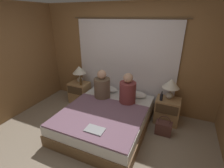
{
  "coord_description": "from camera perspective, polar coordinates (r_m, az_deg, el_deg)",
  "views": [
    {
      "loc": [
        1.27,
        -1.82,
        2.21
      ],
      "look_at": [
        0.0,
        1.05,
        0.88
      ],
      "focal_mm": 26.0,
      "sensor_mm": 36.0,
      "label": 1
    }
  ],
  "objects": [
    {
      "name": "pillow_right",
      "position": [
        3.89,
        7.92,
        -3.47
      ],
      "size": [
        0.57,
        0.31,
        0.12
      ],
      "color": "white",
      "rests_on": "bed"
    },
    {
      "name": "bed",
      "position": [
        3.49,
        -2.02,
        -11.9
      ],
      "size": [
        1.65,
        1.99,
        0.43
      ],
      "color": "brown",
      "rests_on": "ground_plane"
    },
    {
      "name": "curtain_panel",
      "position": [
        4.0,
        4.38,
        6.51
      ],
      "size": [
        2.67,
        0.02,
        2.16
      ],
      "color": "white",
      "rests_on": "ground_plane"
    },
    {
      "name": "person_left_in_bed",
      "position": [
        3.71,
        -3.51,
        -0.96
      ],
      "size": [
        0.37,
        0.37,
        0.68
      ],
      "color": "brown",
      "rests_on": "bed"
    },
    {
      "name": "nightstand_left",
      "position": [
        4.5,
        -11.32,
        -2.85
      ],
      "size": [
        0.5,
        0.41,
        0.56
      ],
      "color": "#A87F51",
      "rests_on": "ground_plane"
    },
    {
      "name": "nightstand_right",
      "position": [
        3.8,
        18.76,
        -8.86
      ],
      "size": [
        0.5,
        0.41,
        0.56
      ],
      "color": "#A87F51",
      "rests_on": "ground_plane"
    },
    {
      "name": "beer_bottle_on_left_stand",
      "position": [
        4.2,
        -10.89,
        0.72
      ],
      "size": [
        0.06,
        0.06,
        0.23
      ],
      "color": "#513819",
      "rests_on": "nightstand_left"
    },
    {
      "name": "ground_plane",
      "position": [
        3.13,
        -8.39,
        -22.19
      ],
      "size": [
        16.0,
        16.0,
        0.0
      ],
      "primitive_type": "plane",
      "color": "gray"
    },
    {
      "name": "lamp_right",
      "position": [
        3.6,
        20.05,
        -0.36
      ],
      "size": [
        0.35,
        0.35,
        0.44
      ],
      "color": "#B2A899",
      "rests_on": "nightstand_right"
    },
    {
      "name": "person_right_in_bed",
      "position": [
        3.49,
        5.52,
        -2.5
      ],
      "size": [
        0.35,
        0.35,
        0.69
      ],
      "color": "brown",
      "rests_on": "bed"
    },
    {
      "name": "laptop_on_bed",
      "position": [
        2.8,
        -6.06,
        -15.7
      ],
      "size": [
        0.32,
        0.21,
        0.02
      ],
      "color": "#9EA0A5",
      "rests_on": "blanket_on_bed"
    },
    {
      "name": "beer_bottle_on_right_stand",
      "position": [
        3.55,
        16.98,
        -4.42
      ],
      "size": [
        0.06,
        0.06,
        0.2
      ],
      "color": "black",
      "rests_on": "nightstand_right"
    },
    {
      "name": "wall_back",
      "position": [
        4.01,
        4.76,
        9.1
      ],
      "size": [
        4.42,
        0.06,
        2.5
      ],
      "color": "olive",
      "rests_on": "ground_plane"
    },
    {
      "name": "blanket_on_bed",
      "position": [
        3.15,
        -4.36,
        -11.14
      ],
      "size": [
        1.59,
        1.36,
        0.03
      ],
      "color": "slate",
      "rests_on": "bed"
    },
    {
      "name": "lamp_left",
      "position": [
        4.33,
        -11.46,
        4.49
      ],
      "size": [
        0.35,
        0.35,
        0.44
      ],
      "color": "#B2A899",
      "rests_on": "nightstand_left"
    },
    {
      "name": "handbag_on_floor",
      "position": [
        3.51,
        17.65,
        -14.45
      ],
      "size": [
        0.31,
        0.2,
        0.42
      ],
      "color": "brown",
      "rests_on": "ground_plane"
    },
    {
      "name": "pillow_left",
      "position": [
        4.12,
        -1.79,
        -1.68
      ],
      "size": [
        0.57,
        0.31,
        0.12
      ],
      "color": "white",
      "rests_on": "bed"
    }
  ]
}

